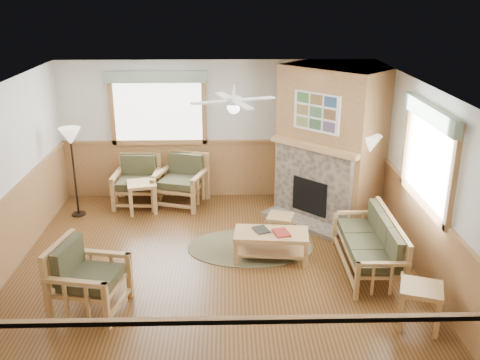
{
  "coord_description": "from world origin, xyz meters",
  "views": [
    {
      "loc": [
        0.2,
        -7.09,
        3.98
      ],
      "look_at": [
        0.4,
        0.7,
        1.15
      ],
      "focal_mm": 40.0,
      "sensor_mm": 36.0,
      "label": 1
    }
  ],
  "objects_px": {
    "armchair_back_right": "(181,181)",
    "floor_lamp_left": "(74,172)",
    "end_table_chairs": "(142,197)",
    "end_table_sofa": "(419,306)",
    "armchair_back_left": "(137,182)",
    "footstool": "(280,225)",
    "floor_lamp_right": "(366,184)",
    "coffee_table": "(271,246)",
    "armchair_left": "(89,278)",
    "sofa": "(368,244)"
  },
  "relations": [
    {
      "from": "armchair_left",
      "to": "end_table_sofa",
      "type": "bearing_deg",
      "value": -84.8
    },
    {
      "from": "armchair_back_right",
      "to": "floor_lamp_left",
      "type": "relative_size",
      "value": 0.58
    },
    {
      "from": "sofa",
      "to": "end_table_chairs",
      "type": "distance_m",
      "value": 4.29
    },
    {
      "from": "armchair_back_left",
      "to": "armchair_left",
      "type": "bearing_deg",
      "value": -87.51
    },
    {
      "from": "coffee_table",
      "to": "floor_lamp_left",
      "type": "distance_m",
      "value": 3.9
    },
    {
      "from": "armchair_back_left",
      "to": "armchair_back_right",
      "type": "relative_size",
      "value": 0.97
    },
    {
      "from": "armchair_back_right",
      "to": "end_table_sofa",
      "type": "bearing_deg",
      "value": -33.45
    },
    {
      "from": "armchair_back_left",
      "to": "footstool",
      "type": "distance_m",
      "value": 3.0
    },
    {
      "from": "end_table_chairs",
      "to": "floor_lamp_left",
      "type": "xyz_separation_m",
      "value": [
        -1.17,
        -0.13,
        0.54
      ]
    },
    {
      "from": "coffee_table",
      "to": "footstool",
      "type": "xyz_separation_m",
      "value": [
        0.22,
        0.84,
        -0.05
      ]
    },
    {
      "from": "armchair_left",
      "to": "floor_lamp_left",
      "type": "distance_m",
      "value": 3.27
    },
    {
      "from": "armchair_back_right",
      "to": "armchair_left",
      "type": "height_order",
      "value": "armchair_back_right"
    },
    {
      "from": "armchair_back_right",
      "to": "end_table_chairs",
      "type": "relative_size",
      "value": 1.66
    },
    {
      "from": "footstool",
      "to": "floor_lamp_right",
      "type": "xyz_separation_m",
      "value": [
        1.46,
        0.19,
        0.67
      ]
    },
    {
      "from": "sofa",
      "to": "footstool",
      "type": "height_order",
      "value": "sofa"
    },
    {
      "from": "coffee_table",
      "to": "floor_lamp_right",
      "type": "xyz_separation_m",
      "value": [
        1.68,
        1.03,
        0.62
      ]
    },
    {
      "from": "sofa",
      "to": "armchair_back_left",
      "type": "relative_size",
      "value": 1.91
    },
    {
      "from": "footstool",
      "to": "coffee_table",
      "type": "bearing_deg",
      "value": -104.89
    },
    {
      "from": "coffee_table",
      "to": "end_table_sofa",
      "type": "xyz_separation_m",
      "value": [
        1.68,
        -1.78,
        0.05
      ]
    },
    {
      "from": "end_table_sofa",
      "to": "floor_lamp_right",
      "type": "bearing_deg",
      "value": 90.0
    },
    {
      "from": "coffee_table",
      "to": "footstool",
      "type": "height_order",
      "value": "coffee_table"
    },
    {
      "from": "armchair_left",
      "to": "armchair_back_right",
      "type": "bearing_deg",
      "value": -2.48
    },
    {
      "from": "end_table_sofa",
      "to": "sofa",
      "type": "bearing_deg",
      "value": 101.09
    },
    {
      "from": "footstool",
      "to": "floor_lamp_left",
      "type": "bearing_deg",
      "value": 165.42
    },
    {
      "from": "armchair_back_left",
      "to": "armchair_back_right",
      "type": "height_order",
      "value": "armchair_back_right"
    },
    {
      "from": "armchair_back_left",
      "to": "sofa",
      "type": "bearing_deg",
      "value": -31.28
    },
    {
      "from": "armchair_back_right",
      "to": "armchair_left",
      "type": "relative_size",
      "value": 1.02
    },
    {
      "from": "sofa",
      "to": "floor_lamp_left",
      "type": "distance_m",
      "value": 5.28
    },
    {
      "from": "armchair_back_left",
      "to": "footstool",
      "type": "bearing_deg",
      "value": -25.5
    },
    {
      "from": "armchair_left",
      "to": "floor_lamp_left",
      "type": "bearing_deg",
      "value": 29.15
    },
    {
      "from": "coffee_table",
      "to": "armchair_back_right",
      "type": "bearing_deg",
      "value": 129.86
    },
    {
      "from": "armchair_left",
      "to": "sofa",
      "type": "bearing_deg",
      "value": -64.04
    },
    {
      "from": "armchair_back_right",
      "to": "end_table_sofa",
      "type": "relative_size",
      "value": 1.72
    },
    {
      "from": "armchair_back_right",
      "to": "footstool",
      "type": "relative_size",
      "value": 2.32
    },
    {
      "from": "end_table_sofa",
      "to": "floor_lamp_right",
      "type": "height_order",
      "value": "floor_lamp_right"
    },
    {
      "from": "armchair_left",
      "to": "end_table_sofa",
      "type": "xyz_separation_m",
      "value": [
        4.13,
        -0.47,
        -0.19
      ]
    },
    {
      "from": "end_table_sofa",
      "to": "footstool",
      "type": "bearing_deg",
      "value": 119.11
    },
    {
      "from": "armchair_back_left",
      "to": "end_table_sofa",
      "type": "relative_size",
      "value": 1.66
    },
    {
      "from": "sofa",
      "to": "end_table_chairs",
      "type": "xyz_separation_m",
      "value": [
        -3.65,
        2.25,
        -0.12
      ]
    },
    {
      "from": "armchair_back_left",
      "to": "coffee_table",
      "type": "distance_m",
      "value": 3.31
    },
    {
      "from": "armchair_back_left",
      "to": "footstool",
      "type": "xyz_separation_m",
      "value": [
        2.62,
        -1.44,
        -0.28
      ]
    },
    {
      "from": "floor_lamp_right",
      "to": "floor_lamp_left",
      "type": "bearing_deg",
      "value": 171.6
    },
    {
      "from": "end_table_chairs",
      "to": "coffee_table",
      "type": "bearing_deg",
      "value": -40.45
    },
    {
      "from": "armchair_back_left",
      "to": "floor_lamp_right",
      "type": "bearing_deg",
      "value": -13.69
    },
    {
      "from": "sofa",
      "to": "floor_lamp_left",
      "type": "height_order",
      "value": "floor_lamp_left"
    },
    {
      "from": "armchair_back_right",
      "to": "floor_lamp_right",
      "type": "relative_size",
      "value": 0.57
    },
    {
      "from": "end_table_chairs",
      "to": "end_table_sofa",
      "type": "height_order",
      "value": "end_table_chairs"
    },
    {
      "from": "end_table_chairs",
      "to": "end_table_sofa",
      "type": "distance_m",
      "value": 5.4
    },
    {
      "from": "armchair_back_right",
      "to": "coffee_table",
      "type": "relative_size",
      "value": 0.85
    },
    {
      "from": "end_table_chairs",
      "to": "armchair_back_left",
      "type": "bearing_deg",
      "value": 112.26
    }
  ]
}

